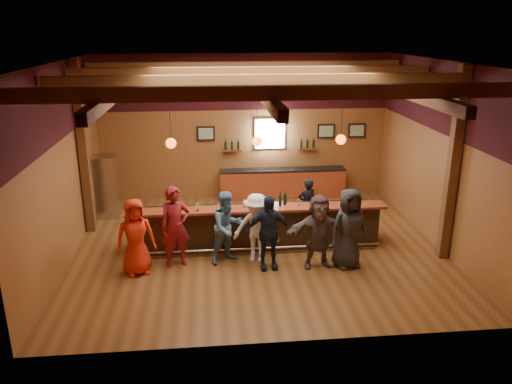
% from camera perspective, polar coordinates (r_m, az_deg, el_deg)
% --- Properties ---
extents(room, '(9.04, 9.00, 4.52)m').
position_cam_1_polar(room, '(11.68, 0.12, 8.33)').
color(room, brown).
rests_on(room, ground).
extents(bar_counter, '(6.30, 1.07, 1.11)m').
position_cam_1_polar(bar_counter, '(12.52, 0.14, -3.81)').
color(bar_counter, black).
rests_on(bar_counter, ground).
extents(back_bar_cabinet, '(4.00, 0.52, 0.95)m').
position_cam_1_polar(back_bar_cabinet, '(16.02, 3.06, 1.01)').
color(back_bar_cabinet, maroon).
rests_on(back_bar_cabinet, ground).
extents(window, '(0.95, 0.09, 0.95)m').
position_cam_1_polar(window, '(15.78, 1.58, 6.68)').
color(window, silver).
rests_on(window, room).
extents(framed_pictures, '(5.35, 0.05, 0.45)m').
position_cam_1_polar(framed_pictures, '(15.89, 4.71, 6.89)').
color(framed_pictures, black).
rests_on(framed_pictures, room).
extents(wine_shelves, '(3.00, 0.18, 0.30)m').
position_cam_1_polar(wine_shelves, '(15.81, 1.60, 5.10)').
color(wine_shelves, maroon).
rests_on(wine_shelves, room).
extents(pendant_lights, '(4.24, 0.24, 1.37)m').
position_cam_1_polar(pendant_lights, '(11.72, 0.15, 5.85)').
color(pendant_lights, black).
rests_on(pendant_lights, room).
extents(stainless_fridge, '(0.70, 0.70, 1.80)m').
position_cam_1_polar(stainless_fridge, '(14.93, -16.77, 0.64)').
color(stainless_fridge, silver).
rests_on(stainless_fridge, ground).
extents(customer_orange, '(0.98, 0.78, 1.75)m').
position_cam_1_polar(customer_orange, '(11.29, -13.61, -4.99)').
color(customer_orange, red).
rests_on(customer_orange, ground).
extents(customer_redvest, '(0.79, 0.63, 1.89)m').
position_cam_1_polar(customer_redvest, '(11.46, -9.19, -3.94)').
color(customer_redvest, maroon).
rests_on(customer_redvest, ground).
extents(customer_denim, '(1.04, 0.97, 1.72)m').
position_cam_1_polar(customer_denim, '(11.54, -3.27, -4.03)').
color(customer_denim, '#5583AA').
rests_on(customer_denim, ground).
extents(customer_white, '(1.18, 0.85, 1.65)m').
position_cam_1_polar(customer_white, '(11.56, 0.04, -4.12)').
color(customer_white, white).
rests_on(customer_white, ground).
extents(customer_navy, '(1.05, 0.50, 1.75)m').
position_cam_1_polar(customer_navy, '(11.20, 1.38, -4.63)').
color(customer_navy, '#1A2035').
rests_on(customer_navy, ground).
extents(customer_brown, '(1.64, 0.66, 1.72)m').
position_cam_1_polar(customer_brown, '(11.37, 7.16, -4.49)').
color(customer_brown, brown).
rests_on(customer_brown, ground).
extents(customer_dark, '(1.02, 0.78, 1.86)m').
position_cam_1_polar(customer_dark, '(11.46, 10.55, -4.10)').
color(customer_dark, '#28282A').
rests_on(customer_dark, ground).
extents(bartender, '(0.59, 0.45, 1.46)m').
position_cam_1_polar(bartender, '(13.39, 5.84, -1.45)').
color(bartender, black).
rests_on(bartender, ground).
extents(ice_bucket, '(0.21, 0.21, 0.23)m').
position_cam_1_polar(ice_bucket, '(12.05, 1.34, -1.13)').
color(ice_bucket, olive).
rests_on(ice_bucket, bar_counter).
extents(bottle_a, '(0.08, 0.08, 0.36)m').
position_cam_1_polar(bottle_a, '(12.12, 2.77, -0.92)').
color(bottle_a, black).
rests_on(bottle_a, bar_counter).
extents(bottle_b, '(0.08, 0.08, 0.36)m').
position_cam_1_polar(bottle_b, '(12.19, 3.34, -0.82)').
color(bottle_b, black).
rests_on(bottle_b, bar_counter).
extents(glass_a, '(0.07, 0.07, 0.17)m').
position_cam_1_polar(glass_a, '(12.07, -13.29, -1.61)').
color(glass_a, silver).
rests_on(glass_a, bar_counter).
extents(glass_b, '(0.07, 0.07, 0.17)m').
position_cam_1_polar(glass_b, '(11.90, -9.93, -1.67)').
color(glass_b, silver).
rests_on(glass_b, bar_counter).
extents(glass_c, '(0.09, 0.09, 0.19)m').
position_cam_1_polar(glass_c, '(11.86, -6.70, -1.48)').
color(glass_c, silver).
rests_on(glass_c, bar_counter).
extents(glass_d, '(0.07, 0.07, 0.16)m').
position_cam_1_polar(glass_d, '(11.94, -4.22, -1.37)').
color(glass_d, silver).
rests_on(glass_d, bar_counter).
extents(glass_e, '(0.09, 0.09, 0.19)m').
position_cam_1_polar(glass_e, '(11.99, -1.34, -1.13)').
color(glass_e, silver).
rests_on(glass_e, bar_counter).
extents(glass_f, '(0.08, 0.08, 0.17)m').
position_cam_1_polar(glass_f, '(12.15, 4.92, -1.00)').
color(glass_f, silver).
rests_on(glass_f, bar_counter).
extents(glass_g, '(0.08, 0.08, 0.18)m').
position_cam_1_polar(glass_g, '(12.16, 7.37, -1.04)').
color(glass_g, silver).
rests_on(glass_g, bar_counter).
extents(glass_h, '(0.08, 0.08, 0.19)m').
position_cam_1_polar(glass_h, '(12.30, 10.65, -0.95)').
color(glass_h, silver).
rests_on(glass_h, bar_counter).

